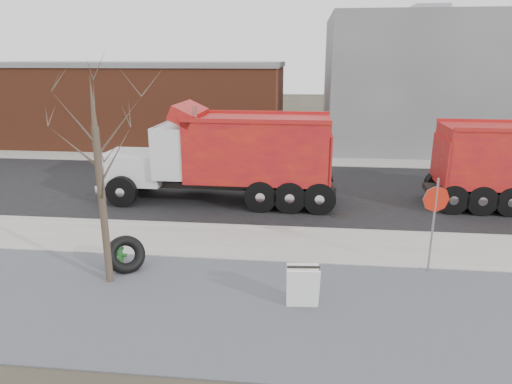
# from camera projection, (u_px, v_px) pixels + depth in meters

# --- Properties ---
(ground) EXTENTS (120.00, 120.00, 0.00)m
(ground) POSITION_uv_depth(u_px,v_px,m) (246.00, 247.00, 13.88)
(ground) COLOR #383328
(ground) RESTS_ON ground
(gravel_verge) EXTENTS (60.00, 5.00, 0.03)m
(gravel_verge) POSITION_uv_depth(u_px,v_px,m) (227.00, 307.00, 10.54)
(gravel_verge) COLOR slate
(gravel_verge) RESTS_ON ground
(sidewalk) EXTENTS (60.00, 2.50, 0.06)m
(sidewalk) POSITION_uv_depth(u_px,v_px,m) (247.00, 243.00, 14.11)
(sidewalk) COLOR #9E9B93
(sidewalk) RESTS_ON ground
(curb) EXTENTS (60.00, 0.15, 0.11)m
(curb) POSITION_uv_depth(u_px,v_px,m) (252.00, 227.00, 15.34)
(curb) COLOR #9E9B93
(curb) RESTS_ON ground
(road) EXTENTS (60.00, 9.40, 0.02)m
(road) POSITION_uv_depth(u_px,v_px,m) (265.00, 189.00, 19.88)
(road) COLOR black
(road) RESTS_ON ground
(far_sidewalk) EXTENTS (60.00, 2.00, 0.06)m
(far_sidewalk) POSITION_uv_depth(u_px,v_px,m) (274.00, 161.00, 25.31)
(far_sidewalk) COLOR #9E9B93
(far_sidewalk) RESTS_ON ground
(building_grey) EXTENTS (12.00, 10.00, 8.00)m
(building_grey) POSITION_uv_depth(u_px,v_px,m) (423.00, 83.00, 28.97)
(building_grey) COLOR gray
(building_grey) RESTS_ON ground
(building_brick) EXTENTS (20.20, 8.20, 5.30)m
(building_brick) POSITION_uv_depth(u_px,v_px,m) (130.00, 102.00, 30.36)
(building_brick) COLOR brown
(building_brick) RESTS_ON ground
(bare_tree) EXTENTS (3.20, 3.20, 5.20)m
(bare_tree) POSITION_uv_depth(u_px,v_px,m) (98.00, 156.00, 10.79)
(bare_tree) COLOR #382D23
(bare_tree) RESTS_ON ground
(fire_hydrant) EXTENTS (0.44, 0.43, 0.79)m
(fire_hydrant) POSITION_uv_depth(u_px,v_px,m) (119.00, 256.00, 12.38)
(fire_hydrant) COLOR #2C753C
(fire_hydrant) RESTS_ON ground
(truck_tire) EXTENTS (1.32, 1.25, 1.04)m
(truck_tire) POSITION_uv_depth(u_px,v_px,m) (126.00, 254.00, 12.25)
(truck_tire) COLOR black
(truck_tire) RESTS_ON ground
(stop_sign) EXTENTS (0.70, 0.16, 2.60)m
(stop_sign) POSITION_uv_depth(u_px,v_px,m) (435.00, 209.00, 11.80)
(stop_sign) COLOR gray
(stop_sign) RESTS_ON ground
(sandwich_board) EXTENTS (0.77, 0.52, 1.02)m
(sandwich_board) POSITION_uv_depth(u_px,v_px,m) (303.00, 287.00, 10.37)
(sandwich_board) COLOR white
(sandwich_board) RESTS_ON ground
(dump_truck_red_b) EXTENTS (9.16, 2.73, 3.83)m
(dump_truck_red_b) POSITION_uv_depth(u_px,v_px,m) (228.00, 154.00, 17.72)
(dump_truck_red_b) COLOR black
(dump_truck_red_b) RESTS_ON ground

